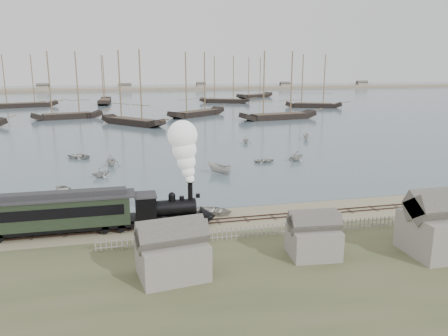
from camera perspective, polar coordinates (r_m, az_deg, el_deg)
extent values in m
plane|color=tan|center=(48.37, 3.39, -5.81)|extent=(600.00, 600.00, 0.00)
cube|color=#435760|center=(214.76, -9.79, 8.85)|extent=(600.00, 336.00, 0.06)
cube|color=#3D2921|center=(46.08, 4.28, -6.68)|extent=(120.00, 0.08, 0.12)
cube|color=#3D2921|center=(46.98, 3.91, -6.28)|extent=(120.00, 0.08, 0.12)
cube|color=#45392C|center=(46.56, 4.09, -6.56)|extent=(120.00, 1.80, 0.06)
cube|color=tan|center=(294.49, -10.81, 9.94)|extent=(500.00, 20.00, 1.80)
cube|color=black|center=(44.63, -6.46, -6.50)|extent=(7.43, 2.19, 0.27)
cylinder|color=black|center=(44.24, -7.06, -5.20)|extent=(4.59, 1.64, 1.64)
cube|color=black|center=(44.00, -10.20, -5.12)|extent=(1.97, 2.40, 2.51)
cube|color=#2D2D30|center=(43.61, -10.27, -3.48)|extent=(2.19, 2.62, 0.13)
cylinder|color=black|center=(44.04, -4.43, -3.21)|extent=(0.48, 0.48, 1.75)
sphere|color=black|center=(43.87, -6.83, -3.60)|extent=(0.70, 0.70, 0.70)
cone|color=black|center=(45.17, -2.03, -6.32)|extent=(1.53, 2.19, 2.19)
cube|color=black|center=(44.27, -3.44, -3.62)|extent=(0.38, 0.38, 0.38)
cube|color=black|center=(44.89, -21.18, -7.24)|extent=(15.13, 2.49, 0.38)
cube|color=black|center=(44.41, -21.34, -5.40)|extent=(14.05, 2.70, 2.70)
cube|color=black|center=(43.04, -21.61, -5.63)|extent=(12.97, 0.06, 0.97)
cube|color=black|center=(45.62, -21.14, -4.54)|extent=(12.97, 0.06, 0.97)
cube|color=#2D2D30|center=(44.00, -21.49, -3.67)|extent=(15.13, 2.92, 0.19)
cube|color=#2D2D30|center=(43.91, -21.53, -3.26)|extent=(13.51, 1.30, 0.49)
imported|color=#BAB7B0|center=(47.59, -1.27, -5.59)|extent=(4.44, 4.88, 0.83)
imported|color=#BAB7B0|center=(59.06, -20.21, -2.66)|extent=(4.22, 3.70, 0.73)
imported|color=#BAB7B0|center=(65.19, -15.82, -0.57)|extent=(3.25, 3.43, 1.43)
imported|color=#BAB7B0|center=(64.63, -0.59, -0.11)|extent=(4.03, 3.92, 1.58)
imported|color=#BAB7B0|center=(72.67, 5.34, 0.98)|extent=(2.47, 3.43, 0.71)
imported|color=#BAB7B0|center=(74.65, 9.46, 1.58)|extent=(3.94, 4.15, 1.72)
imported|color=#BAB7B0|center=(96.40, 10.66, 4.02)|extent=(3.55, 2.28, 1.28)
imported|color=#BAB7B0|center=(79.81, -18.59, 1.52)|extent=(4.90, 5.31, 0.90)
imported|color=#BAB7B0|center=(90.59, 2.84, 3.69)|extent=(2.73, 2.37, 1.41)
imported|color=#BAB7B0|center=(72.35, -14.58, 1.01)|extent=(3.99, 3.62, 1.83)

